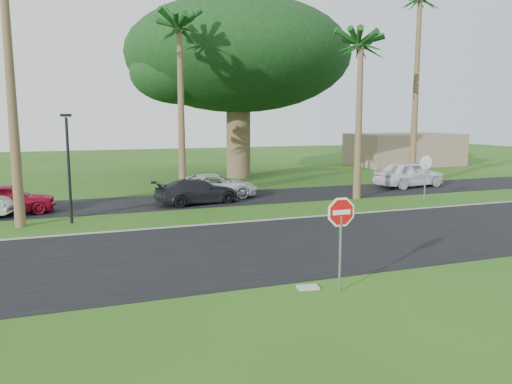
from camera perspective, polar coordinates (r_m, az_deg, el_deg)
The scene contains 17 objects.
ground at distance 15.73m, azimuth 2.41°, elevation -8.04°, with size 120.00×120.00×0.00m, color #1E4A12.
road at distance 17.53m, azimuth -0.12°, elevation -6.28°, with size 120.00×8.00×0.02m, color black.
parking_strip at distance 27.42m, azimuth -7.70°, elevation -0.98°, with size 120.00×5.00×0.02m, color black.
curb at distance 21.27m, azimuth -3.89°, elevation -3.61°, with size 120.00×0.12×0.06m, color gray.
stop_sign_near at distance 12.90m, azimuth 9.67°, elevation -3.71°, with size 1.05×0.07×2.62m.
stop_sign_far at distance 28.38m, azimuth 18.82°, elevation 2.55°, with size 1.05×0.07×2.62m.
palm_center at distance 28.90m, azimuth -8.75°, elevation 17.71°, with size 5.00×5.00×10.50m.
palm_right_near at distance 28.39m, azimuth 11.91°, elevation 15.81°, with size 5.00×5.00×9.50m.
palm_right_far at distance 34.77m, azimuth 18.22°, elevation 19.85°, with size 5.00×5.00×13.00m.
canopy_tree at distance 38.08m, azimuth -2.07°, elevation 15.20°, with size 16.50×16.50×13.12m.
streetlight_right at distance 22.49m, azimuth -20.64°, elevation 3.28°, with size 0.45×0.25×4.64m.
building_far at distance 49.92m, azimuth 16.55°, elevation 4.69°, with size 10.00×6.00×3.00m, color gray.
car_red at distance 25.97m, azimuth -26.53°, elevation -0.76°, with size 1.68×4.17×1.42m, color maroon.
car_dark at distance 26.29m, azimuth -6.75°, elevation 0.04°, with size 1.82×4.47×1.30m, color black.
car_minivan at distance 28.28m, azimuth -4.65°, elevation 0.69°, with size 2.20×4.76×1.32m, color silver.
car_pickup at distance 34.01m, azimuth 17.11°, elevation 1.95°, with size 1.98×4.91×1.67m, color white.
utility_slab at distance 13.49m, azimuth 5.96°, elevation -10.79°, with size 0.55×0.35×0.06m, color #A8A7A0.
Camera 1 is at (-5.83, -13.92, 4.46)m, focal length 35.00 mm.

